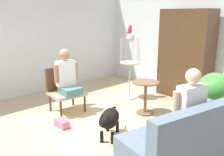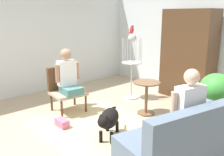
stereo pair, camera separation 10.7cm
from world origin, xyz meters
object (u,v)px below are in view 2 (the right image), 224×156
at_px(bird_cage_stand, 132,62).
at_px(dog, 109,119).
at_px(handbag, 62,123).
at_px(round_end_table, 146,94).
at_px(potted_plant, 216,92).
at_px(armoire_cabinet, 188,55).
at_px(couch, 188,140).
at_px(person_on_armchair, 68,75).
at_px(armchair, 65,86).
at_px(person_on_couch, 187,108).
at_px(parrot, 132,29).

bearing_deg(bird_cage_stand, dog, -56.24).
distance_m(dog, handbag, 0.98).
distance_m(round_end_table, potted_plant, 1.28).
distance_m(armoire_cabinet, handbag, 3.30).
bearing_deg(couch, armoire_cabinet, 122.42).
bearing_deg(person_on_armchair, armchair, 174.53).
bearing_deg(armchair, bird_cage_stand, 75.52).
bearing_deg(person_on_couch, round_end_table, 148.05).
bearing_deg(round_end_table, dog, -77.84).
relative_size(couch, round_end_table, 2.84).
bearing_deg(bird_cage_stand, person_on_couch, -30.81).
height_order(armoire_cabinet, handbag, armoire_cabinet).
xyz_separation_m(armchair, parrot, (0.38, 1.56, 1.11)).
bearing_deg(dog, parrot, 124.17).
distance_m(bird_cage_stand, potted_plant, 2.07).
bearing_deg(armchair, person_on_armchair, -5.47).
distance_m(armchair, dog, 1.57).
xyz_separation_m(round_end_table, armoire_cabinet, (-0.06, 1.54, 0.62)).
bearing_deg(person_on_couch, dog, -163.42).
bearing_deg(bird_cage_stand, couch, -29.92).
height_order(person_on_couch, dog, person_on_couch).
relative_size(armchair, dog, 1.18).
bearing_deg(parrot, armoire_cabinet, 51.44).
relative_size(parrot, potted_plant, 0.20).
bearing_deg(handbag, couch, 18.93).
bearing_deg(person_on_armchair, person_on_couch, 4.54).
height_order(bird_cage_stand, parrot, parrot).
relative_size(round_end_table, handbag, 2.33).
bearing_deg(handbag, person_on_couch, 18.72).
bearing_deg(parrot, dog, -55.83).
height_order(round_end_table, dog, round_end_table).
bearing_deg(person_on_armchair, parrot, 81.80).
xyz_separation_m(dog, parrot, (-1.16, 1.72, 1.28)).
bearing_deg(potted_plant, couch, -77.84).
xyz_separation_m(bird_cage_stand, handbag, (0.27, -2.06, -0.80)).
relative_size(couch, bird_cage_stand, 1.25).
height_order(dog, bird_cage_stand, bird_cage_stand).
height_order(round_end_table, parrot, parrot).
bearing_deg(handbag, round_end_table, 68.76).
bearing_deg(parrot, round_end_table, -28.43).
bearing_deg(parrot, potted_plant, -1.02).
bearing_deg(dog, couch, 17.05).
relative_size(person_on_couch, dog, 1.16).
bearing_deg(parrot, couch, -29.73).
height_order(bird_cage_stand, handbag, bird_cage_stand).
height_order(person_on_couch, parrot, parrot).
relative_size(bird_cage_stand, parrot, 7.72).
bearing_deg(couch, bird_cage_stand, 150.08).
bearing_deg(dog, person_on_couch, 16.58).
height_order(round_end_table, potted_plant, potted_plant).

